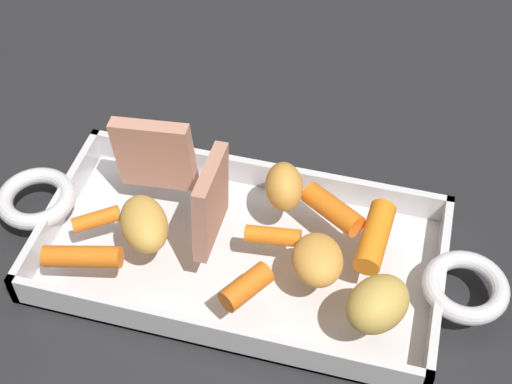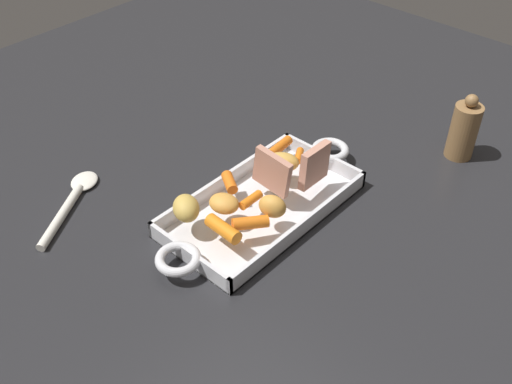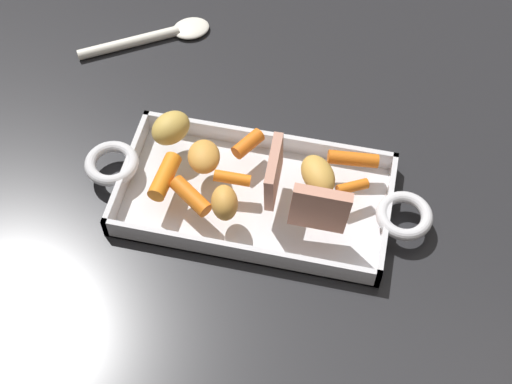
{
  "view_description": "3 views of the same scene",
  "coord_description": "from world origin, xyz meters",
  "px_view_note": "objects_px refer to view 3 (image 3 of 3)",
  "views": [
    {
      "loc": [
        0.12,
        -0.39,
        0.55
      ],
      "look_at": [
        0.01,
        0.03,
        0.06
      ],
      "focal_mm": 52.46,
      "sensor_mm": 36.0,
      "label": 1
    },
    {
      "loc": [
        0.6,
        0.53,
        0.71
      ],
      "look_at": [
        0.01,
        -0.0,
        0.05
      ],
      "focal_mm": 41.91,
      "sensor_mm": 36.0,
      "label": 2
    },
    {
      "loc": [
        -0.12,
        0.55,
        0.83
      ],
      "look_at": [
        -0.01,
        0.03,
        0.06
      ],
      "focal_mm": 52.23,
      "sensor_mm": 36.0,
      "label": 3
    }
  ],
  "objects_px": {
    "roast_slice_thick": "(320,209)",
    "potato_golden_small": "(318,175)",
    "potato_corner": "(204,157)",
    "roasting_dish": "(254,196)",
    "baby_carrot_center_left": "(353,159)",
    "baby_carrot_center_right": "(232,178)",
    "baby_carrot_short": "(248,144)",
    "baby_carrot_northeast": "(165,176)",
    "baby_carrot_long": "(352,187)",
    "baby_carrot_southwest": "(191,196)",
    "potato_golden_large": "(225,203)",
    "roast_slice_thin": "(274,170)",
    "potato_halved": "(171,128)",
    "serving_spoon": "(157,36)"
  },
  "relations": [
    {
      "from": "baby_carrot_center_left",
      "to": "serving_spoon",
      "type": "bearing_deg",
      "value": -31.33
    },
    {
      "from": "potato_halved",
      "to": "serving_spoon",
      "type": "bearing_deg",
      "value": -67.5
    },
    {
      "from": "potato_halved",
      "to": "baby_carrot_center_left",
      "type": "bearing_deg",
      "value": -178.01
    },
    {
      "from": "baby_carrot_center_right",
      "to": "baby_carrot_northeast",
      "type": "height_order",
      "value": "baby_carrot_northeast"
    },
    {
      "from": "baby_carrot_northeast",
      "to": "baby_carrot_long",
      "type": "height_order",
      "value": "baby_carrot_northeast"
    },
    {
      "from": "potato_halved",
      "to": "potato_corner",
      "type": "xyz_separation_m",
      "value": [
        -0.05,
        0.03,
        -0.0
      ]
    },
    {
      "from": "baby_carrot_northeast",
      "to": "baby_carrot_short",
      "type": "bearing_deg",
      "value": -140.55
    },
    {
      "from": "baby_carrot_short",
      "to": "potato_golden_small",
      "type": "xyz_separation_m",
      "value": [
        -0.1,
        0.04,
        0.01
      ]
    },
    {
      "from": "baby_carrot_long",
      "to": "baby_carrot_northeast",
      "type": "bearing_deg",
      "value": 9.2
    },
    {
      "from": "roasting_dish",
      "to": "baby_carrot_southwest",
      "type": "distance_m",
      "value": 0.09
    },
    {
      "from": "baby_carrot_center_right",
      "to": "baby_carrot_center_left",
      "type": "height_order",
      "value": "baby_carrot_center_left"
    },
    {
      "from": "roasting_dish",
      "to": "serving_spoon",
      "type": "relative_size",
      "value": 2.39
    },
    {
      "from": "roasting_dish",
      "to": "baby_carrot_northeast",
      "type": "height_order",
      "value": "baby_carrot_northeast"
    },
    {
      "from": "roast_slice_thick",
      "to": "baby_carrot_short",
      "type": "height_order",
      "value": "roast_slice_thick"
    },
    {
      "from": "roast_slice_thin",
      "to": "baby_carrot_short",
      "type": "xyz_separation_m",
      "value": [
        0.05,
        -0.06,
        -0.03
      ]
    },
    {
      "from": "baby_carrot_short",
      "to": "potato_halved",
      "type": "distance_m",
      "value": 0.11
    },
    {
      "from": "potato_golden_small",
      "to": "roast_slice_thick",
      "type": "bearing_deg",
      "value": 100.21
    },
    {
      "from": "baby_carrot_center_right",
      "to": "potato_golden_large",
      "type": "xyz_separation_m",
      "value": [
        -0.0,
        0.05,
        0.01
      ]
    },
    {
      "from": "potato_halved",
      "to": "potato_corner",
      "type": "height_order",
      "value": "potato_halved"
    },
    {
      "from": "roasting_dish",
      "to": "roast_slice_thick",
      "type": "distance_m",
      "value": 0.12
    },
    {
      "from": "baby_carrot_center_left",
      "to": "potato_corner",
      "type": "xyz_separation_m",
      "value": [
        0.19,
        0.04,
        0.01
      ]
    },
    {
      "from": "roasting_dish",
      "to": "roast_slice_thin",
      "type": "bearing_deg",
      "value": -173.66
    },
    {
      "from": "potato_golden_small",
      "to": "potato_halved",
      "type": "bearing_deg",
      "value": -8.91
    },
    {
      "from": "roasting_dish",
      "to": "baby_carrot_center_left",
      "type": "relative_size",
      "value": 7.0
    },
    {
      "from": "potato_corner",
      "to": "roasting_dish",
      "type": "bearing_deg",
      "value": 163.96
    },
    {
      "from": "roasting_dish",
      "to": "potato_golden_small",
      "type": "height_order",
      "value": "potato_golden_small"
    },
    {
      "from": "baby_carrot_northeast",
      "to": "potato_corner",
      "type": "relative_size",
      "value": 1.27
    },
    {
      "from": "roast_slice_thin",
      "to": "potato_corner",
      "type": "distance_m",
      "value": 0.1
    },
    {
      "from": "baby_carrot_center_left",
      "to": "baby_carrot_northeast",
      "type": "height_order",
      "value": "baby_carrot_northeast"
    },
    {
      "from": "roasting_dish",
      "to": "serving_spoon",
      "type": "distance_m",
      "value": 0.34
    },
    {
      "from": "potato_golden_large",
      "to": "potato_corner",
      "type": "height_order",
      "value": "potato_golden_large"
    },
    {
      "from": "baby_carrot_long",
      "to": "baby_carrot_southwest",
      "type": "height_order",
      "value": "baby_carrot_southwest"
    },
    {
      "from": "roast_slice_thick",
      "to": "potato_golden_small",
      "type": "distance_m",
      "value": 0.07
    },
    {
      "from": "potato_corner",
      "to": "potato_golden_small",
      "type": "height_order",
      "value": "potato_golden_small"
    },
    {
      "from": "potato_corner",
      "to": "baby_carrot_southwest",
      "type": "bearing_deg",
      "value": 88.67
    },
    {
      "from": "baby_carrot_center_right",
      "to": "baby_carrot_short",
      "type": "distance_m",
      "value": 0.06
    },
    {
      "from": "potato_golden_large",
      "to": "serving_spoon",
      "type": "bearing_deg",
      "value": -59.25
    },
    {
      "from": "roast_slice_thin",
      "to": "potato_halved",
      "type": "relative_size",
      "value": 1.29
    },
    {
      "from": "roast_slice_thick",
      "to": "potato_golden_small",
      "type": "xyz_separation_m",
      "value": [
        0.01,
        -0.06,
        -0.02
      ]
    },
    {
      "from": "baby_carrot_center_left",
      "to": "baby_carrot_northeast",
      "type": "xyz_separation_m",
      "value": [
        0.24,
        0.08,
        0.0
      ]
    },
    {
      "from": "potato_halved",
      "to": "potato_corner",
      "type": "bearing_deg",
      "value": 148.17
    },
    {
      "from": "baby_carrot_southwest",
      "to": "roast_slice_thick",
      "type": "bearing_deg",
      "value": 179.56
    },
    {
      "from": "baby_carrot_northeast",
      "to": "potato_halved",
      "type": "bearing_deg",
      "value": -80.7
    },
    {
      "from": "baby_carrot_center_left",
      "to": "potato_corner",
      "type": "bearing_deg",
      "value": 12.41
    },
    {
      "from": "roasting_dish",
      "to": "roast_slice_thick",
      "type": "bearing_deg",
      "value": 155.25
    },
    {
      "from": "roasting_dish",
      "to": "potato_golden_large",
      "type": "height_order",
      "value": "potato_golden_large"
    },
    {
      "from": "baby_carrot_center_right",
      "to": "potato_corner",
      "type": "relative_size",
      "value": 0.92
    },
    {
      "from": "roasting_dish",
      "to": "baby_carrot_northeast",
      "type": "xyz_separation_m",
      "value": [
        0.12,
        0.02,
        0.04
      ]
    },
    {
      "from": "potato_golden_large",
      "to": "potato_corner",
      "type": "distance_m",
      "value": 0.08
    },
    {
      "from": "roasting_dish",
      "to": "baby_carrot_northeast",
      "type": "distance_m",
      "value": 0.12
    }
  ]
}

